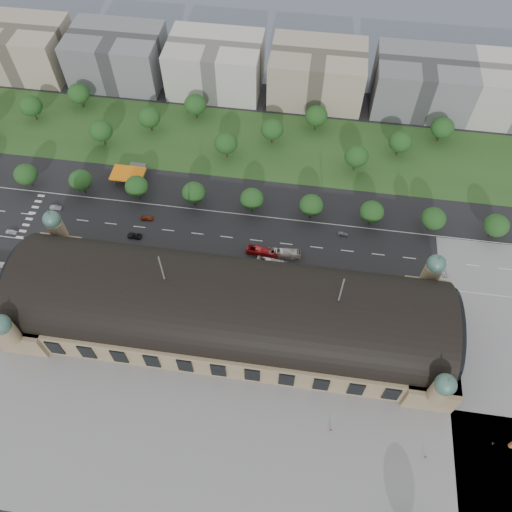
# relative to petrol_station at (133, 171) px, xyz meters

# --- Properties ---
(ground) EXTENTS (900.00, 900.00, 0.00)m
(ground) POSITION_rel_petrol_station_xyz_m (53.91, -65.28, -2.95)
(ground) COLOR black
(ground) RESTS_ON ground
(station) EXTENTS (150.00, 48.40, 44.30)m
(station) POSITION_rel_petrol_station_xyz_m (53.91, -65.28, 7.33)
(station) COLOR tan
(station) RESTS_ON ground
(plaza_south) EXTENTS (190.00, 48.00, 0.12)m
(plaza_south) POSITION_rel_petrol_station_xyz_m (63.91, -109.28, -2.95)
(plaza_south) COLOR gray
(plaza_south) RESTS_ON ground
(road_slab) EXTENTS (260.00, 26.00, 0.10)m
(road_slab) POSITION_rel_petrol_station_xyz_m (33.91, -27.28, -2.95)
(road_slab) COLOR black
(road_slab) RESTS_ON ground
(grass_belt) EXTENTS (300.00, 45.00, 0.10)m
(grass_belt) POSITION_rel_petrol_station_xyz_m (38.91, 27.72, -2.95)
(grass_belt) COLOR #2A4E1F
(grass_belt) RESTS_ON ground
(petrol_station) EXTENTS (14.00, 13.00, 5.05)m
(petrol_station) POSITION_rel_petrol_station_xyz_m (0.00, 0.00, 0.00)
(petrol_station) COLOR orange
(petrol_station) RESTS_ON ground
(office_1) EXTENTS (45.00, 32.00, 24.00)m
(office_1) POSITION_rel_petrol_station_xyz_m (-76.09, 67.72, 9.05)
(office_1) COLOR tan
(office_1) RESTS_ON ground
(office_2) EXTENTS (45.00, 32.00, 24.00)m
(office_2) POSITION_rel_petrol_station_xyz_m (-26.09, 67.72, 9.05)
(office_2) COLOR gray
(office_2) RESTS_ON ground
(office_3) EXTENTS (45.00, 32.00, 24.00)m
(office_3) POSITION_rel_petrol_station_xyz_m (23.91, 67.72, 9.05)
(office_3) COLOR beige
(office_3) RESTS_ON ground
(office_4) EXTENTS (45.00, 32.00, 24.00)m
(office_4) POSITION_rel_petrol_station_xyz_m (73.91, 67.72, 9.05)
(office_4) COLOR tan
(office_4) RESTS_ON ground
(office_5) EXTENTS (45.00, 32.00, 24.00)m
(office_5) POSITION_rel_petrol_station_xyz_m (123.91, 67.72, 9.05)
(office_5) COLOR gray
(office_5) RESTS_ON ground
(tree_row_1) EXTENTS (9.60, 9.60, 11.52)m
(tree_row_1) POSITION_rel_petrol_station_xyz_m (-42.09, -12.28, 4.48)
(tree_row_1) COLOR #2D2116
(tree_row_1) RESTS_ON ground
(tree_row_2) EXTENTS (9.60, 9.60, 11.52)m
(tree_row_2) POSITION_rel_petrol_station_xyz_m (-18.09, -12.28, 4.48)
(tree_row_2) COLOR #2D2116
(tree_row_2) RESTS_ON ground
(tree_row_3) EXTENTS (9.60, 9.60, 11.52)m
(tree_row_3) POSITION_rel_petrol_station_xyz_m (5.91, -12.28, 4.48)
(tree_row_3) COLOR #2D2116
(tree_row_3) RESTS_ON ground
(tree_row_4) EXTENTS (9.60, 9.60, 11.52)m
(tree_row_4) POSITION_rel_petrol_station_xyz_m (29.91, -12.28, 4.48)
(tree_row_4) COLOR #2D2116
(tree_row_4) RESTS_ON ground
(tree_row_5) EXTENTS (9.60, 9.60, 11.52)m
(tree_row_5) POSITION_rel_petrol_station_xyz_m (53.91, -12.28, 4.48)
(tree_row_5) COLOR #2D2116
(tree_row_5) RESTS_ON ground
(tree_row_6) EXTENTS (9.60, 9.60, 11.52)m
(tree_row_6) POSITION_rel_petrol_station_xyz_m (77.91, -12.28, 4.48)
(tree_row_6) COLOR #2D2116
(tree_row_6) RESTS_ON ground
(tree_row_7) EXTENTS (9.60, 9.60, 11.52)m
(tree_row_7) POSITION_rel_petrol_station_xyz_m (101.91, -12.28, 4.48)
(tree_row_7) COLOR #2D2116
(tree_row_7) RESTS_ON ground
(tree_row_8) EXTENTS (9.60, 9.60, 11.52)m
(tree_row_8) POSITION_rel_petrol_station_xyz_m (125.91, -12.28, 4.48)
(tree_row_8) COLOR #2D2116
(tree_row_8) RESTS_ON ground
(tree_row_9) EXTENTS (9.60, 9.60, 11.52)m
(tree_row_9) POSITION_rel_petrol_station_xyz_m (149.91, -12.28, 4.48)
(tree_row_9) COLOR #2D2116
(tree_row_9) RESTS_ON ground
(tree_belt_1) EXTENTS (10.40, 10.40, 12.48)m
(tree_belt_1) POSITION_rel_petrol_station_xyz_m (-57.09, 29.72, 5.10)
(tree_belt_1) COLOR #2D2116
(tree_belt_1) RESTS_ON ground
(tree_belt_2) EXTENTS (10.40, 10.40, 12.48)m
(tree_belt_2) POSITION_rel_petrol_station_xyz_m (-38.09, 41.72, 5.10)
(tree_belt_2) COLOR #2D2116
(tree_belt_2) RESTS_ON ground
(tree_belt_3) EXTENTS (10.40, 10.40, 12.48)m
(tree_belt_3) POSITION_rel_petrol_station_xyz_m (-19.09, 17.72, 5.10)
(tree_belt_3) COLOR #2D2116
(tree_belt_3) RESTS_ON ground
(tree_belt_4) EXTENTS (10.40, 10.40, 12.48)m
(tree_belt_4) POSITION_rel_petrol_station_xyz_m (-0.09, 29.72, 5.10)
(tree_belt_4) COLOR #2D2116
(tree_belt_4) RESTS_ON ground
(tree_belt_5) EXTENTS (10.40, 10.40, 12.48)m
(tree_belt_5) POSITION_rel_petrol_station_xyz_m (18.91, 41.72, 5.10)
(tree_belt_5) COLOR #2D2116
(tree_belt_5) RESTS_ON ground
(tree_belt_6) EXTENTS (10.40, 10.40, 12.48)m
(tree_belt_6) POSITION_rel_petrol_station_xyz_m (37.91, 17.72, 5.10)
(tree_belt_6) COLOR #2D2116
(tree_belt_6) RESTS_ON ground
(tree_belt_7) EXTENTS (10.40, 10.40, 12.48)m
(tree_belt_7) POSITION_rel_petrol_station_xyz_m (56.91, 29.72, 5.10)
(tree_belt_7) COLOR #2D2116
(tree_belt_7) RESTS_ON ground
(tree_belt_8) EXTENTS (10.40, 10.40, 12.48)m
(tree_belt_8) POSITION_rel_petrol_station_xyz_m (75.91, 41.72, 5.10)
(tree_belt_8) COLOR #2D2116
(tree_belt_8) RESTS_ON ground
(tree_belt_9) EXTENTS (10.40, 10.40, 12.48)m
(tree_belt_9) POSITION_rel_petrol_station_xyz_m (94.91, 17.72, 5.10)
(tree_belt_9) COLOR #2D2116
(tree_belt_9) RESTS_ON ground
(tree_belt_10) EXTENTS (10.40, 10.40, 12.48)m
(tree_belt_10) POSITION_rel_petrol_station_xyz_m (113.91, 29.72, 5.10)
(tree_belt_10) COLOR #2D2116
(tree_belt_10) RESTS_ON ground
(tree_belt_11) EXTENTS (10.40, 10.40, 12.48)m
(tree_belt_11) POSITION_rel_petrol_station_xyz_m (132.91, 41.72, 5.10)
(tree_belt_11) COLOR #2D2116
(tree_belt_11) RESTS_ON ground
(traffic_car_0) EXTENTS (4.91, 2.30, 1.62)m
(traffic_car_0) POSITION_rel_petrol_station_xyz_m (-40.02, -37.56, -2.14)
(traffic_car_0) COLOR silver
(traffic_car_0) RESTS_ON ground
(traffic_car_1) EXTENTS (4.84, 2.01, 1.56)m
(traffic_car_1) POSITION_rel_petrol_station_xyz_m (-27.07, -22.80, -2.17)
(traffic_car_1) COLOR gray
(traffic_car_1) RESTS_ON ground
(traffic_car_2) EXTENTS (5.80, 2.75, 1.60)m
(traffic_car_2) POSITION_rel_petrol_station_xyz_m (9.51, -32.44, -2.15)
(traffic_car_2) COLOR black
(traffic_car_2) RESTS_ON ground
(traffic_car_3) EXTENTS (5.31, 2.63, 1.48)m
(traffic_car_3) POSITION_rel_petrol_station_xyz_m (12.09, -22.90, -2.21)
(traffic_car_3) COLOR maroon
(traffic_car_3) RESTS_ON ground
(traffic_car_5) EXTENTS (4.07, 1.58, 1.32)m
(traffic_car_5) POSITION_rel_petrol_station_xyz_m (91.83, -19.70, -2.29)
(traffic_car_5) COLOR #55565D
(traffic_car_5) RESTS_ON ground
(traffic_car_6) EXTENTS (5.10, 2.66, 1.37)m
(traffic_car_6) POSITION_rel_petrol_station_xyz_m (129.45, -33.41, -2.26)
(traffic_car_6) COLOR silver
(traffic_car_6) RESTS_ON ground
(parked_car_0) EXTENTS (4.84, 4.19, 1.58)m
(parked_car_0) POSITION_rel_petrol_station_xyz_m (-17.04, -40.41, -2.16)
(parked_car_0) COLOR black
(parked_car_0) RESTS_ON ground
(parked_car_1) EXTENTS (5.35, 3.84, 1.35)m
(parked_car_1) POSITION_rel_petrol_station_xyz_m (-7.91, -40.28, -2.27)
(parked_car_1) COLOR maroon
(parked_car_1) RESTS_ON ground
(parked_car_2) EXTENTS (5.59, 4.84, 1.54)m
(parked_car_2) POSITION_rel_petrol_station_xyz_m (-9.19, -44.28, -2.18)
(parked_car_2) COLOR #191741
(parked_car_2) RESTS_ON ground
(parked_car_3) EXTENTS (4.58, 3.57, 1.46)m
(parked_car_3) POSITION_rel_petrol_station_xyz_m (2.78, -42.34, -2.22)
(parked_car_3) COLOR #4F5056
(parked_car_3) RESTS_ON ground
(parked_car_4) EXTENTS (4.72, 4.33, 1.57)m
(parked_car_4) POSITION_rel_petrol_station_xyz_m (15.79, -44.28, -2.17)
(parked_car_4) COLOR silver
(parked_car_4) RESTS_ON ground
(parked_car_5) EXTENTS (6.50, 5.26, 1.64)m
(parked_car_5) POSITION_rel_petrol_station_xyz_m (22.77, -40.28, -2.13)
(parked_car_5) COLOR gray
(parked_car_5) RESTS_ON ground
(parked_car_6) EXTENTS (5.10, 4.14, 1.39)m
(parked_car_6) POSITION_rel_petrol_station_xyz_m (12.09, -41.10, -2.26)
(parked_car_6) COLOR black
(parked_car_6) RESTS_ON ground
(bus_west) EXTENTS (12.79, 4.15, 3.50)m
(bus_west) POSITION_rel_petrol_station_xyz_m (61.16, -33.80, -1.20)
(bus_west) COLOR red
(bus_west) RESTS_ON ground
(bus_mid) EXTENTS (13.13, 4.04, 3.60)m
(bus_mid) POSITION_rel_petrol_station_xyz_m (69.53, -33.28, -1.15)
(bus_mid) COLOR white
(bus_mid) RESTS_ON ground
(bus_east) EXTENTS (12.01, 3.95, 3.28)m
(bus_east) POSITION_rel_petrol_station_xyz_m (65.35, -38.28, -1.31)
(bus_east) COLOR silver
(bus_east) RESTS_ON ground
(pedestrian_0) EXTENTS (1.05, 0.71, 1.98)m
(pedestrian_0) POSITION_rel_petrol_station_xyz_m (91.28, -97.78, -1.96)
(pedestrian_0) COLOR gray
(pedestrian_0) RESTS_ON ground
(pedestrian_1) EXTENTS (0.65, 0.71, 1.64)m
(pedestrian_1) POSITION_rel_petrol_station_xyz_m (120.13, -101.41, -2.13)
(pedestrian_1) COLOR gray
(pedestrian_1) RESTS_ON ground
(pedestrian_2) EXTENTS (0.85, 0.97, 1.74)m
(pedestrian_2) POSITION_rel_petrol_station_xyz_m (140.83, -94.42, -2.08)
(pedestrian_2) COLOR gray
(pedestrian_2) RESTS_ON ground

